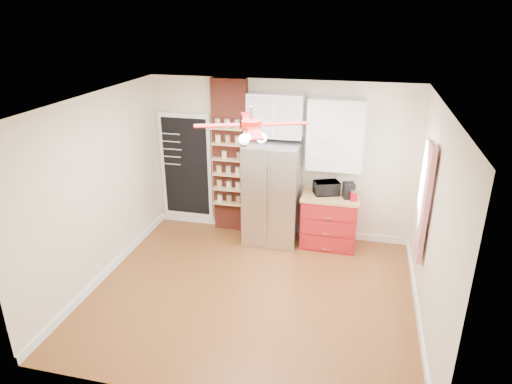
% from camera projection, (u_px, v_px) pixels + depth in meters
% --- Properties ---
extents(floor, '(4.50, 4.50, 0.00)m').
position_uv_depth(floor, '(252.00, 293.00, 6.47)').
color(floor, brown).
rests_on(floor, ground).
extents(ceiling, '(4.50, 4.50, 0.00)m').
position_uv_depth(ceiling, '(251.00, 102.00, 5.46)').
color(ceiling, white).
rests_on(ceiling, wall_back).
extents(wall_back, '(4.50, 0.02, 2.70)m').
position_uv_depth(wall_back, '(280.00, 160.00, 7.77)').
color(wall_back, beige).
rests_on(wall_back, floor).
extents(wall_front, '(4.50, 0.02, 2.70)m').
position_uv_depth(wall_front, '(199.00, 291.00, 4.16)').
color(wall_front, beige).
rests_on(wall_front, floor).
extents(wall_left, '(0.02, 4.00, 2.70)m').
position_uv_depth(wall_left, '(97.00, 191.00, 6.45)').
color(wall_left, beige).
rests_on(wall_left, floor).
extents(wall_right, '(0.02, 4.00, 2.70)m').
position_uv_depth(wall_right, '(433.00, 223.00, 5.48)').
color(wall_right, beige).
rests_on(wall_right, floor).
extents(chalkboard, '(0.95, 0.05, 1.95)m').
position_uv_depth(chalkboard, '(186.00, 167.00, 8.19)').
color(chalkboard, white).
rests_on(chalkboard, wall_back).
extents(brick_pillar, '(0.60, 0.16, 2.70)m').
position_uv_depth(brick_pillar, '(231.00, 157.00, 7.88)').
color(brick_pillar, maroon).
rests_on(brick_pillar, floor).
extents(fridge, '(0.90, 0.70, 1.75)m').
position_uv_depth(fridge, '(272.00, 193.00, 7.62)').
color(fridge, '#B5B5BA').
rests_on(fridge, floor).
extents(upper_glass_cabinet, '(0.90, 0.35, 0.70)m').
position_uv_depth(upper_glass_cabinet, '(276.00, 115.00, 7.32)').
color(upper_glass_cabinet, white).
rests_on(upper_glass_cabinet, wall_back).
extents(red_cabinet, '(0.94, 0.64, 0.90)m').
position_uv_depth(red_cabinet, '(329.00, 220.00, 7.62)').
color(red_cabinet, maroon).
rests_on(red_cabinet, floor).
extents(upper_shelf_unit, '(0.90, 0.30, 1.15)m').
position_uv_depth(upper_shelf_unit, '(336.00, 135.00, 7.24)').
color(upper_shelf_unit, white).
rests_on(upper_shelf_unit, wall_back).
extents(window, '(0.04, 0.75, 1.05)m').
position_uv_depth(window, '(426.00, 182.00, 6.22)').
color(window, white).
rests_on(window, wall_right).
extents(curtain, '(0.06, 0.40, 1.55)m').
position_uv_depth(curtain, '(425.00, 204.00, 5.77)').
color(curtain, red).
rests_on(curtain, wall_right).
extents(ceiling_fan, '(1.40, 1.40, 0.44)m').
position_uv_depth(ceiling_fan, '(251.00, 125.00, 5.56)').
color(ceiling_fan, silver).
rests_on(ceiling_fan, ceiling).
extents(toaster_oven, '(0.47, 0.40, 0.22)m').
position_uv_depth(toaster_oven, '(326.00, 188.00, 7.47)').
color(toaster_oven, black).
rests_on(toaster_oven, red_cabinet).
extents(coffee_maker, '(0.22, 0.22, 0.26)m').
position_uv_depth(coffee_maker, '(349.00, 190.00, 7.32)').
color(coffee_maker, black).
rests_on(coffee_maker, red_cabinet).
extents(canister_left, '(0.11, 0.11, 0.15)m').
position_uv_depth(canister_left, '(354.00, 196.00, 7.23)').
color(canister_left, '#B00915').
rests_on(canister_left, red_cabinet).
extents(canister_right, '(0.11, 0.11, 0.13)m').
position_uv_depth(canister_right, '(351.00, 192.00, 7.41)').
color(canister_right, '#B20927').
rests_on(canister_right, red_cabinet).
extents(pantry_jar_oats, '(0.10, 0.10, 0.12)m').
position_uv_depth(pantry_jar_oats, '(224.00, 155.00, 7.74)').
color(pantry_jar_oats, beige).
rests_on(pantry_jar_oats, brick_pillar).
extents(pantry_jar_beans, '(0.10, 0.10, 0.12)m').
position_uv_depth(pantry_jar_beans, '(239.00, 156.00, 7.68)').
color(pantry_jar_beans, olive).
rests_on(pantry_jar_beans, brick_pillar).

